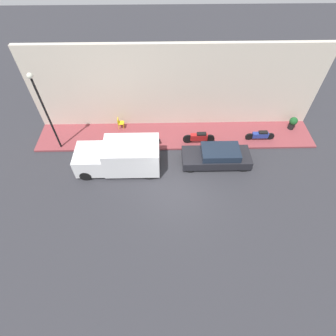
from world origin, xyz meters
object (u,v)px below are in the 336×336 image
Objects in this scene: delivery_van at (119,157)px; motorcycle_blue at (260,135)px; potted_plant at (293,123)px; cafe_chair at (120,122)px; motorcycle_black at (145,140)px; motorcycle_red at (199,137)px; streetlamp at (43,105)px; parked_car at (217,156)px.

motorcycle_blue is at bearing -76.42° from delivery_van.
potted_plant is 1.13× the size of cafe_chair.
delivery_van is 2.35× the size of motorcycle_black.
motorcycle_blue is 9.71m from cafe_chair.
motorcycle_red is 5.65m from cafe_chair.
streetlamp reaches higher than cafe_chair.
potted_plant is (1.09, -2.52, 0.13)m from motorcycle_blue.
streetlamp is 5.10m from cafe_chair.
streetlamp is at bearing 91.02° from motorcycle_black.
motorcycle_black reaches higher than motorcycle_blue.
streetlamp is (-0.10, 5.61, 2.93)m from motorcycle_black.
motorcycle_black is at bearing 91.62° from motorcycle_red.
potted_plant is at bearing -82.21° from motorcycle_black.
motorcycle_black is at bearing -88.98° from streetlamp.
cafe_chair is (3.33, 6.38, 0.03)m from parked_car.
delivery_van is at bearing 143.45° from motorcycle_black.
streetlamp is at bearing 95.42° from potted_plant.
parked_car is 4.56× the size of potted_plant.
streetlamp is 6.49× the size of cafe_chair.
cafe_chair reaches higher than motorcycle_black.
motorcycle_blue is at bearing -87.00° from motorcycle_red.
delivery_van is at bearing 103.58° from motorcycle_blue.
parked_car reaches higher than motorcycle_red.
motorcycle_blue is 13.76m from streetlamp.
motorcycle_red is 0.40× the size of streetlamp.
motorcycle_blue is 2.39× the size of cafe_chair.
potted_plant is at bearing -66.57° from motorcycle_blue.
motorcycle_blue is at bearing 113.43° from potted_plant.
streetlamp reaches higher than delivery_van.
motorcycle_black is at bearing 70.55° from parked_car.
motorcycle_black is 2.59× the size of cafe_chair.
motorcycle_black is 2.29× the size of potted_plant.
motorcycle_red is at bearing -106.54° from cafe_chair.
cafe_chair is at bearing 88.60° from potted_plant.
potted_plant reaches higher than cafe_chair.
potted_plant is 12.13m from cafe_chair.
delivery_van is 12.22m from potted_plant.
motorcycle_black is 0.40× the size of streetlamp.
parked_car is 0.84× the size of delivery_van.
motorcycle_red is at bearing 101.06° from potted_plant.
potted_plant is (3.04, -5.75, 0.05)m from parked_car.
streetlamp reaches higher than motorcycle_red.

